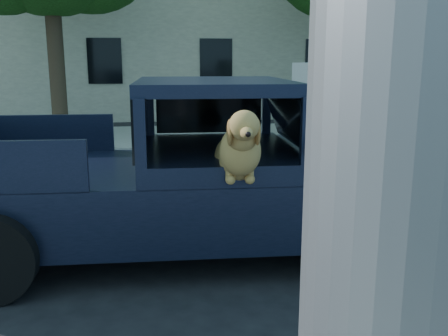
% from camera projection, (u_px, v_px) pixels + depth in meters
% --- Properties ---
extents(ground, '(120.00, 120.00, 0.00)m').
position_uv_depth(ground, '(289.00, 268.00, 5.62)').
color(ground, black).
rests_on(ground, ground).
extents(far_sidewalk, '(60.00, 4.00, 0.15)m').
position_uv_depth(far_sidewalk, '(202.00, 137.00, 14.49)').
color(far_sidewalk, gray).
rests_on(far_sidewalk, ground).
extents(lane_stripes, '(21.60, 0.14, 0.01)m').
position_uv_depth(lane_stripes, '(343.00, 186.00, 9.20)').
color(lane_stripes, silver).
rests_on(lane_stripes, ground).
extents(building_main, '(26.00, 6.00, 9.00)m').
position_uv_depth(building_main, '(253.00, 5.00, 21.02)').
color(building_main, beige).
rests_on(building_main, ground).
extents(pickup_truck, '(5.88, 3.09, 2.07)m').
position_uv_depth(pickup_truck, '(183.00, 196.00, 5.96)').
color(pickup_truck, black).
rests_on(pickup_truck, ground).
extents(mail_truck, '(4.41, 3.35, 2.20)m').
position_uv_depth(mail_truck, '(373.00, 113.00, 12.38)').
color(mail_truck, silver).
rests_on(mail_truck, ground).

